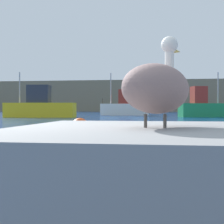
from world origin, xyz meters
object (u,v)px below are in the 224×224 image
(fishing_boat_white, at_px, (125,106))
(mooring_buoy, at_px, (80,127))
(fishing_boat_yellow, at_px, (40,107))
(fishing_boat_green, at_px, (203,107))
(pelican, at_px, (158,88))

(fishing_boat_white, bearing_deg, mooring_buoy, 97.40)
(fishing_boat_yellow, distance_m, fishing_boat_green, 16.85)
(fishing_boat_yellow, height_order, fishing_boat_white, fishing_boat_white)
(pelican, xyz_separation_m, fishing_boat_yellow, (-12.62, 30.49, -0.14))
(pelican, distance_m, fishing_boat_green, 34.60)
(fishing_boat_yellow, relative_size, fishing_boat_green, 1.32)
(fishing_boat_yellow, xyz_separation_m, fishing_boat_green, (16.39, 3.90, -0.01))
(fishing_boat_green, bearing_deg, fishing_boat_white, 132.00)
(fishing_boat_white, relative_size, mooring_buoy, 9.04)
(pelican, height_order, fishing_boat_white, fishing_boat_white)
(pelican, distance_m, mooring_buoy, 9.55)
(fishing_boat_yellow, relative_size, fishing_boat_white, 1.21)
(pelican, relative_size, fishing_boat_white, 0.22)
(mooring_buoy, bearing_deg, pelican, -71.53)
(fishing_boat_white, height_order, fishing_boat_green, fishing_boat_white)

